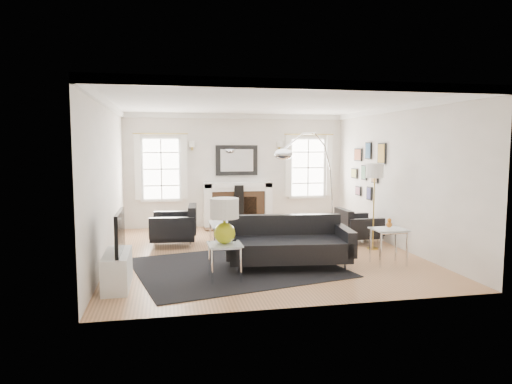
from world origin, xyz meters
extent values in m
plane|color=#996740|center=(0.00, 0.00, 0.00)|extent=(6.00, 6.00, 0.00)
cube|color=silver|center=(0.00, 3.00, 1.40)|extent=(5.50, 0.04, 2.80)
cube|color=silver|center=(0.00, -3.00, 1.40)|extent=(5.50, 0.04, 2.80)
cube|color=silver|center=(-2.75, 0.00, 1.40)|extent=(0.04, 6.00, 2.80)
cube|color=silver|center=(2.75, 0.00, 1.40)|extent=(0.04, 6.00, 2.80)
cube|color=white|center=(0.00, 0.00, 2.80)|extent=(5.50, 6.00, 0.02)
cube|color=white|center=(0.00, 0.00, 2.74)|extent=(5.50, 6.00, 0.12)
cube|color=white|center=(-0.75, 2.80, 0.55)|extent=(0.18, 0.38, 1.10)
cube|color=white|center=(0.75, 2.80, 0.55)|extent=(0.18, 0.38, 1.10)
cube|color=white|center=(0.00, 2.80, 1.05)|extent=(1.70, 0.38, 0.12)
cube|color=white|center=(0.00, 2.80, 0.95)|extent=(1.50, 0.34, 0.10)
cube|color=brown|center=(0.00, 2.82, 0.45)|extent=(1.30, 0.30, 0.90)
cube|color=black|center=(0.00, 2.72, 0.38)|extent=(0.90, 0.10, 0.76)
cube|color=brown|center=(0.00, 2.55, 0.02)|extent=(1.70, 0.50, 0.04)
cube|color=black|center=(0.00, 2.96, 1.65)|extent=(1.05, 0.06, 0.75)
cube|color=white|center=(0.00, 2.92, 1.65)|extent=(0.82, 0.02, 0.55)
cube|color=white|center=(-1.85, 2.97, 1.45)|extent=(1.00, 0.05, 1.60)
cube|color=white|center=(-1.85, 2.94, 1.45)|extent=(0.84, 0.02, 1.44)
cube|color=white|center=(-2.40, 2.87, 1.50)|extent=(0.14, 0.05, 1.55)
cube|color=white|center=(-1.30, 2.87, 1.50)|extent=(0.14, 0.05, 1.55)
cube|color=white|center=(1.85, 2.97, 1.45)|extent=(1.00, 0.05, 1.60)
cube|color=white|center=(1.85, 2.94, 1.45)|extent=(0.84, 0.02, 1.44)
cube|color=white|center=(1.30, 2.87, 1.50)|extent=(0.14, 0.05, 1.55)
cube|color=white|center=(2.40, 2.87, 1.50)|extent=(0.14, 0.05, 1.55)
cube|color=black|center=(2.72, 0.60, 1.85)|extent=(0.03, 0.34, 0.44)
cube|color=#B68730|center=(2.70, 0.60, 1.85)|extent=(0.01, 0.29, 0.39)
cube|color=black|center=(2.72, 1.25, 1.90)|extent=(0.03, 0.28, 0.38)
cube|color=#2B5178|center=(2.70, 1.25, 1.90)|extent=(0.01, 0.23, 0.33)
cube|color=black|center=(2.72, 1.80, 1.80)|extent=(0.03, 0.40, 0.30)
cube|color=#A45432|center=(2.70, 1.80, 1.80)|extent=(0.01, 0.35, 0.25)
cube|color=black|center=(2.72, 0.90, 1.35)|extent=(0.03, 0.30, 0.30)
cube|color=#946843|center=(2.70, 0.90, 1.35)|extent=(0.01, 0.25, 0.25)
cube|color=black|center=(2.72, 1.45, 1.40)|extent=(0.03, 0.26, 0.34)
cube|color=#457455|center=(2.70, 1.45, 1.40)|extent=(0.01, 0.21, 0.29)
cube|color=black|center=(2.72, 2.00, 1.35)|extent=(0.03, 0.32, 0.24)
cube|color=#A09A44|center=(2.70, 2.00, 1.35)|extent=(0.01, 0.27, 0.19)
cube|color=black|center=(2.72, 1.15, 0.95)|extent=(0.03, 0.24, 0.30)
cube|color=navy|center=(2.70, 1.15, 0.95)|extent=(0.01, 0.19, 0.25)
cube|color=black|center=(2.72, 1.75, 0.95)|extent=(0.03, 0.28, 0.22)
cube|color=#854E5C|center=(2.70, 1.75, 0.95)|extent=(0.01, 0.23, 0.17)
cube|color=white|center=(-2.45, -1.70, 0.25)|extent=(0.35, 1.00, 0.50)
cube|color=black|center=(-2.40, -1.70, 0.80)|extent=(0.05, 1.00, 0.58)
cube|color=black|center=(-0.63, -0.98, 0.01)|extent=(3.67, 3.27, 0.01)
cube|color=black|center=(0.22, -1.12, 0.31)|extent=(2.05, 1.13, 0.33)
cube|color=black|center=(0.26, -0.71, 0.55)|extent=(1.97, 0.36, 0.55)
cube|color=black|center=(-0.73, -1.02, 0.44)|extent=(0.25, 0.94, 0.41)
cube|color=black|center=(1.18, -1.22, 0.44)|extent=(0.25, 0.94, 0.41)
cube|color=black|center=(-1.62, 0.95, 0.30)|extent=(0.93, 0.93, 0.32)
cube|color=black|center=(-1.23, 0.92, 0.54)|extent=(0.22, 0.87, 0.54)
cube|color=black|center=(-1.58, 1.38, 0.43)|extent=(0.87, 0.20, 0.41)
cube|color=black|center=(-1.65, 0.52, 0.43)|extent=(0.87, 0.20, 0.41)
cube|color=black|center=(2.20, 0.51, 0.26)|extent=(0.76, 0.76, 0.28)
cube|color=black|center=(1.86, 0.51, 0.47)|extent=(0.14, 0.75, 0.47)
cube|color=black|center=(2.21, 0.14, 0.37)|extent=(0.75, 0.12, 0.36)
cube|color=black|center=(2.19, 0.89, 0.37)|extent=(0.75, 0.12, 0.36)
cube|color=silver|center=(-0.40, 0.91, 0.41)|extent=(0.94, 0.94, 0.02)
cylinder|color=silver|center=(-0.83, 0.48, 0.21)|extent=(0.04, 0.04, 0.42)
cylinder|color=silver|center=(0.02, 0.48, 0.21)|extent=(0.04, 0.04, 0.42)
cylinder|color=silver|center=(-0.83, 1.33, 0.21)|extent=(0.04, 0.04, 0.42)
cylinder|color=silver|center=(0.02, 1.33, 0.21)|extent=(0.04, 0.04, 0.42)
cube|color=silver|center=(-0.90, -1.64, 0.54)|extent=(0.50, 0.50, 0.02)
cylinder|color=silver|center=(-1.11, -1.85, 0.28)|extent=(0.04, 0.04, 0.55)
cylinder|color=silver|center=(-0.69, -1.85, 0.28)|extent=(0.04, 0.04, 0.55)
cylinder|color=silver|center=(-1.11, -1.43, 0.28)|extent=(0.04, 0.04, 0.55)
cylinder|color=silver|center=(-0.69, -1.43, 0.28)|extent=(0.04, 0.04, 0.55)
cube|color=silver|center=(1.94, -1.29, 0.60)|extent=(0.56, 0.47, 0.02)
cylinder|color=silver|center=(1.70, -1.48, 0.31)|extent=(0.04, 0.04, 0.61)
cylinder|color=silver|center=(2.18, -1.48, 0.31)|extent=(0.04, 0.04, 0.61)
cylinder|color=silver|center=(1.70, -1.09, 0.31)|extent=(0.04, 0.04, 0.61)
cylinder|color=silver|center=(2.18, -1.09, 0.31)|extent=(0.04, 0.04, 0.61)
sphere|color=#ACB416|center=(-0.90, -1.64, 0.71)|extent=(0.32, 0.32, 0.32)
cylinder|color=#ACB416|center=(-0.90, -1.64, 0.87)|extent=(0.04, 0.04, 0.13)
cylinder|color=white|center=(-0.90, -1.64, 1.09)|extent=(0.43, 0.43, 0.30)
sphere|color=#CA6C19|center=(1.94, -1.29, 0.68)|extent=(0.10, 0.10, 0.10)
sphere|color=#CA6C19|center=(1.94, -1.29, 0.76)|extent=(0.07, 0.07, 0.07)
cube|color=white|center=(1.67, 0.69, 0.10)|extent=(0.24, 0.39, 0.20)
ellipsoid|color=silver|center=(0.30, -0.49, 1.86)|extent=(0.33, 0.33, 0.20)
cylinder|color=gold|center=(2.20, -0.16, 0.02)|extent=(0.21, 0.21, 0.03)
cylinder|color=gold|center=(2.20, -0.16, 0.74)|extent=(0.03, 0.03, 1.48)
cylinder|color=white|center=(2.20, -0.16, 1.54)|extent=(0.34, 0.34, 0.28)
cube|color=black|center=(-0.01, 2.65, 0.53)|extent=(0.24, 0.24, 1.06)
camera|label=1|loc=(-1.75, -8.30, 2.01)|focal=32.00mm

